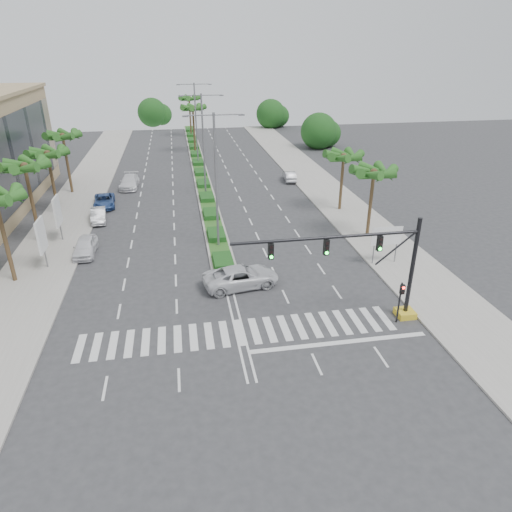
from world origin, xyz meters
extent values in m
plane|color=#333335|center=(0.00, 0.00, 0.00)|extent=(160.00, 160.00, 0.00)
cube|color=gray|center=(15.20, 20.00, 0.07)|extent=(6.00, 120.00, 0.15)
cube|color=gray|center=(-15.20, 20.00, 0.07)|extent=(6.00, 120.00, 0.15)
cube|color=gray|center=(0.00, 45.00, 0.10)|extent=(2.20, 75.00, 0.20)
cube|color=#2B5C1F|center=(0.00, 45.00, 0.22)|extent=(1.80, 75.00, 0.04)
cube|color=gold|center=(11.50, 0.00, 0.23)|extent=(1.20, 1.20, 0.45)
cylinder|color=black|center=(11.50, 0.00, 3.70)|extent=(0.28, 0.28, 7.00)
cylinder|color=black|center=(5.50, 0.00, 6.30)|extent=(12.00, 0.20, 0.20)
cylinder|color=black|center=(10.10, 0.00, 5.20)|extent=(2.53, 0.12, 2.15)
cube|color=black|center=(9.00, 0.00, 5.65)|extent=(0.32, 0.24, 1.00)
cylinder|color=#19E533|center=(9.00, -0.14, 5.33)|extent=(0.20, 0.06, 0.20)
cube|color=black|center=(5.50, 0.00, 5.65)|extent=(0.32, 0.24, 1.00)
cylinder|color=#19E533|center=(5.50, -0.14, 5.33)|extent=(0.20, 0.06, 0.20)
cube|color=black|center=(2.00, 0.00, 5.65)|extent=(0.32, 0.24, 1.00)
cylinder|color=#19E533|center=(2.00, -0.14, 5.33)|extent=(0.20, 0.06, 0.20)
cylinder|color=black|center=(10.60, -0.60, 1.50)|extent=(0.12, 0.12, 3.00)
cube|color=black|center=(10.60, -0.75, 2.60)|extent=(0.28, 0.22, 0.65)
cylinder|color=red|center=(10.60, -0.88, 2.78)|extent=(0.18, 0.05, 0.18)
cylinder|color=slate|center=(12.50, 8.00, 1.40)|extent=(0.10, 0.10, 2.80)
cylinder|color=slate|center=(14.50, 8.00, 1.40)|extent=(0.10, 0.10, 2.80)
cube|color=#0C6638|center=(13.50, 8.00, 2.60)|extent=(2.60, 0.08, 1.50)
cube|color=white|center=(13.50, 7.95, 2.60)|extent=(2.70, 0.02, 1.60)
cylinder|color=slate|center=(-14.50, 12.00, 1.40)|extent=(0.12, 0.12, 2.80)
cube|color=white|center=(-14.50, 12.00, 3.00)|extent=(0.18, 2.10, 2.70)
cube|color=#D8594C|center=(-14.50, 12.00, 3.00)|extent=(0.12, 2.00, 2.60)
cylinder|color=slate|center=(-14.50, 18.00, 1.40)|extent=(0.12, 0.12, 2.80)
cube|color=white|center=(-14.50, 18.00, 3.00)|extent=(0.18, 2.10, 2.70)
cube|color=#D8594C|center=(-14.50, 18.00, 3.00)|extent=(0.12, 2.00, 2.60)
cylinder|color=brown|center=(-16.50, 10.00, 3.50)|extent=(0.32, 0.32, 7.00)
cone|color=#25591C|center=(-15.40, 10.00, 6.80)|extent=(0.90, 3.62, 1.50)
cone|color=#25591C|center=(-15.81, 10.86, 6.80)|extent=(3.39, 2.96, 1.50)
cone|color=#25591C|center=(-15.81, 9.14, 6.80)|extent=(3.39, 2.96, 1.50)
cylinder|color=brown|center=(-16.50, 18.00, 3.70)|extent=(0.32, 0.32, 7.40)
sphere|color=brown|center=(-16.50, 18.00, 7.30)|extent=(0.70, 0.70, 0.70)
cone|color=#25591C|center=(-15.40, 18.00, 7.20)|extent=(0.90, 3.62, 1.50)
cone|color=#25591C|center=(-15.81, 18.86, 7.20)|extent=(3.39, 2.96, 1.50)
cone|color=#25591C|center=(-16.74, 19.07, 7.20)|extent=(3.73, 1.68, 1.50)
cone|color=#25591C|center=(-17.49, 18.48, 7.20)|extent=(2.38, 3.65, 1.50)
cone|color=#25591C|center=(-17.49, 17.52, 7.20)|extent=(2.38, 3.65, 1.50)
cone|color=#25591C|center=(-16.74, 16.93, 7.20)|extent=(3.73, 1.68, 1.50)
cone|color=#25591C|center=(-15.81, 17.14, 7.20)|extent=(3.39, 2.96, 1.50)
cylinder|color=brown|center=(-16.50, 26.00, 3.40)|extent=(0.32, 0.32, 6.80)
sphere|color=brown|center=(-16.50, 26.00, 6.70)|extent=(0.70, 0.70, 0.70)
cone|color=#25591C|center=(-15.40, 26.00, 6.60)|extent=(0.90, 3.62, 1.50)
cone|color=#25591C|center=(-15.81, 26.86, 6.60)|extent=(3.39, 2.96, 1.50)
cone|color=#25591C|center=(-16.74, 27.07, 6.60)|extent=(3.73, 1.68, 1.50)
cone|color=#25591C|center=(-17.49, 26.48, 6.60)|extent=(2.38, 3.65, 1.50)
cone|color=#25591C|center=(-17.49, 25.52, 6.60)|extent=(2.38, 3.65, 1.50)
cone|color=#25591C|center=(-16.74, 24.93, 6.60)|extent=(3.73, 1.68, 1.50)
cone|color=#25591C|center=(-15.81, 25.14, 6.60)|extent=(3.39, 2.96, 1.50)
cylinder|color=brown|center=(-16.50, 34.00, 3.60)|extent=(0.32, 0.32, 7.20)
sphere|color=brown|center=(-16.50, 34.00, 7.10)|extent=(0.70, 0.70, 0.70)
cone|color=#25591C|center=(-15.40, 34.00, 7.00)|extent=(0.90, 3.62, 1.50)
cone|color=#25591C|center=(-15.81, 34.86, 7.00)|extent=(3.39, 2.96, 1.50)
cone|color=#25591C|center=(-16.74, 35.07, 7.00)|extent=(3.73, 1.68, 1.50)
cone|color=#25591C|center=(-17.49, 34.48, 7.00)|extent=(2.38, 3.65, 1.50)
cone|color=#25591C|center=(-17.49, 33.52, 7.00)|extent=(2.38, 3.65, 1.50)
cone|color=#25591C|center=(-16.74, 32.93, 7.00)|extent=(3.73, 1.68, 1.50)
cone|color=#25591C|center=(-15.81, 33.14, 7.00)|extent=(3.39, 2.96, 1.50)
cylinder|color=brown|center=(14.50, 14.00, 3.25)|extent=(0.32, 0.32, 6.50)
sphere|color=brown|center=(14.50, 14.00, 6.40)|extent=(0.70, 0.70, 0.70)
cone|color=#25591C|center=(15.60, 14.00, 6.30)|extent=(0.90, 3.62, 1.50)
cone|color=#25591C|center=(15.19, 14.86, 6.30)|extent=(3.39, 2.96, 1.50)
cone|color=#25591C|center=(14.26, 15.07, 6.30)|extent=(3.73, 1.68, 1.50)
cone|color=#25591C|center=(13.51, 14.48, 6.30)|extent=(2.38, 3.65, 1.50)
cone|color=#25591C|center=(13.51, 13.52, 6.30)|extent=(2.38, 3.65, 1.50)
cone|color=#25591C|center=(14.26, 12.93, 6.30)|extent=(3.73, 1.68, 1.50)
cone|color=#25591C|center=(15.19, 13.14, 6.30)|extent=(3.39, 2.96, 1.50)
cylinder|color=brown|center=(14.50, 22.00, 3.10)|extent=(0.32, 0.32, 6.20)
sphere|color=brown|center=(14.50, 22.00, 6.10)|extent=(0.70, 0.70, 0.70)
cone|color=#25591C|center=(15.60, 22.00, 6.00)|extent=(0.90, 3.62, 1.50)
cone|color=#25591C|center=(15.19, 22.86, 6.00)|extent=(3.39, 2.96, 1.50)
cone|color=#25591C|center=(14.26, 23.07, 6.00)|extent=(3.73, 1.68, 1.50)
cone|color=#25591C|center=(13.51, 22.48, 6.00)|extent=(2.38, 3.65, 1.50)
cone|color=#25591C|center=(13.51, 21.52, 6.00)|extent=(2.38, 3.65, 1.50)
cone|color=#25591C|center=(14.26, 20.93, 6.00)|extent=(3.73, 1.68, 1.50)
cone|color=#25591C|center=(15.19, 21.14, 6.00)|extent=(3.39, 2.96, 1.50)
cylinder|color=brown|center=(0.00, 55.00, 3.75)|extent=(0.32, 0.32, 7.50)
sphere|color=brown|center=(0.00, 55.00, 7.40)|extent=(0.70, 0.70, 0.70)
cone|color=#25591C|center=(1.10, 55.00, 7.30)|extent=(0.90, 3.62, 1.50)
cone|color=#25591C|center=(0.69, 55.86, 7.30)|extent=(3.39, 2.96, 1.50)
cone|color=#25591C|center=(-0.24, 56.07, 7.30)|extent=(3.73, 1.68, 1.50)
cone|color=#25591C|center=(-0.99, 55.48, 7.30)|extent=(2.38, 3.65, 1.50)
cone|color=#25591C|center=(-0.99, 54.52, 7.30)|extent=(2.38, 3.65, 1.50)
cone|color=#25591C|center=(-0.24, 53.93, 7.30)|extent=(3.73, 1.68, 1.50)
cone|color=#25591C|center=(0.69, 54.14, 7.30)|extent=(3.39, 2.96, 1.50)
cylinder|color=brown|center=(0.00, 70.00, 3.75)|extent=(0.32, 0.32, 7.50)
sphere|color=brown|center=(0.00, 70.00, 7.40)|extent=(0.70, 0.70, 0.70)
cone|color=#25591C|center=(1.10, 70.00, 7.30)|extent=(0.90, 3.62, 1.50)
cone|color=#25591C|center=(0.69, 70.86, 7.30)|extent=(3.39, 2.96, 1.50)
cone|color=#25591C|center=(-0.24, 71.07, 7.30)|extent=(3.73, 1.68, 1.50)
cone|color=#25591C|center=(-0.99, 70.48, 7.30)|extent=(2.38, 3.65, 1.50)
cone|color=#25591C|center=(-0.99, 69.52, 7.30)|extent=(2.38, 3.65, 1.50)
cone|color=#25591C|center=(-0.24, 68.93, 7.30)|extent=(3.73, 1.68, 1.50)
cone|color=#25591C|center=(0.69, 69.14, 7.30)|extent=(3.39, 2.96, 1.50)
cylinder|color=slate|center=(0.00, 14.00, 6.00)|extent=(0.20, 0.20, 12.00)
cylinder|color=slate|center=(-1.20, 14.00, 11.80)|extent=(2.40, 0.10, 0.10)
cylinder|color=slate|center=(1.20, 14.00, 11.80)|extent=(2.40, 0.10, 0.10)
cube|color=slate|center=(-2.30, 14.00, 11.75)|extent=(0.50, 0.25, 0.12)
cube|color=slate|center=(2.30, 14.00, 11.75)|extent=(0.50, 0.25, 0.12)
cylinder|color=slate|center=(0.00, 30.00, 6.00)|extent=(0.20, 0.20, 12.00)
cylinder|color=slate|center=(-1.20, 30.00, 11.80)|extent=(2.40, 0.10, 0.10)
cylinder|color=slate|center=(1.20, 30.00, 11.80)|extent=(2.40, 0.10, 0.10)
cube|color=slate|center=(-2.30, 30.00, 11.75)|extent=(0.50, 0.25, 0.12)
cube|color=slate|center=(2.30, 30.00, 11.75)|extent=(0.50, 0.25, 0.12)
cylinder|color=slate|center=(0.00, 46.00, 6.00)|extent=(0.20, 0.20, 12.00)
cylinder|color=slate|center=(-1.20, 46.00, 11.80)|extent=(2.40, 0.10, 0.10)
cylinder|color=slate|center=(1.20, 46.00, 11.80)|extent=(2.40, 0.10, 0.10)
cube|color=slate|center=(-2.30, 46.00, 11.75)|extent=(0.50, 0.25, 0.12)
cube|color=slate|center=(2.30, 46.00, 11.75)|extent=(0.50, 0.25, 0.12)
imported|color=white|center=(-11.80, 14.42, 0.76)|extent=(1.82, 4.46, 1.52)
imported|color=#B9B8BD|center=(-11.80, 22.90, 0.69)|extent=(1.94, 4.33, 1.38)
imported|color=#2C4987|center=(-11.80, 27.79, 0.68)|extent=(2.72, 5.12, 1.37)
imported|color=white|center=(-9.52, 35.20, 0.78)|extent=(2.46, 5.50, 1.57)
imported|color=silver|center=(0.99, 6.19, 0.81)|extent=(6.20, 3.61, 1.62)
imported|color=#AAAAAE|center=(11.80, 34.76, 0.67)|extent=(1.79, 4.20, 1.35)
camera|label=1|loc=(-3.22, -24.62, 17.05)|focal=32.00mm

